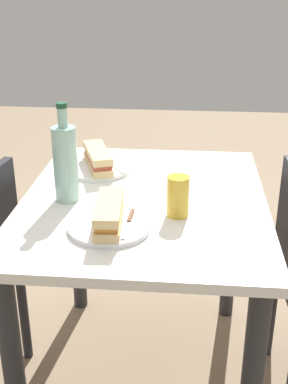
{
  "coord_description": "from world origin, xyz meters",
  "views": [
    {
      "loc": [
        1.49,
        0.14,
        1.42
      ],
      "look_at": [
        0.0,
        0.0,
        0.76
      ],
      "focal_mm": 47.66,
      "sensor_mm": 36.0,
      "label": 1
    }
  ],
  "objects_px": {
    "baguette_sandwich_near": "(109,214)",
    "beer_glass": "(178,196)",
    "plate_near": "(109,227)",
    "water_bottle": "(65,162)",
    "plate_far": "(98,169)",
    "knife_far": "(111,164)",
    "knife_near": "(129,222)",
    "baguette_sandwich_far": "(98,158)",
    "dining_table": "(144,234)"
  },
  "relations": [
    {
      "from": "plate_near",
      "to": "plate_far",
      "type": "xyz_separation_m",
      "value": [
        -0.45,
        -0.11,
        0.0
      ]
    },
    {
      "from": "dining_table",
      "to": "baguette_sandwich_near",
      "type": "bearing_deg",
      "value": -18.99
    },
    {
      "from": "dining_table",
      "to": "baguette_sandwich_near",
      "type": "distance_m",
      "value": 0.3
    },
    {
      "from": "baguette_sandwich_near",
      "to": "water_bottle",
      "type": "bearing_deg",
      "value": -138.98
    },
    {
      "from": "knife_near",
      "to": "knife_far",
      "type": "bearing_deg",
      "value": -165.35
    },
    {
      "from": "plate_near",
      "to": "water_bottle",
      "type": "bearing_deg",
      "value": -138.98
    },
    {
      "from": "beer_glass",
      "to": "plate_near",
      "type": "bearing_deg",
      "value": -60.27
    },
    {
      "from": "baguette_sandwich_near",
      "to": "beer_glass",
      "type": "distance_m",
      "value": 0.22
    },
    {
      "from": "plate_near",
      "to": "knife_far",
      "type": "relative_size",
      "value": 1.5
    },
    {
      "from": "baguette_sandwich_near",
      "to": "knife_near",
      "type": "height_order",
      "value": "baguette_sandwich_near"
    },
    {
      "from": "plate_near",
      "to": "baguette_sandwich_near",
      "type": "relative_size",
      "value": 1.03
    },
    {
      "from": "water_bottle",
      "to": "beer_glass",
      "type": "bearing_deg",
      "value": 77.12
    },
    {
      "from": "baguette_sandwich_near",
      "to": "beer_glass",
      "type": "relative_size",
      "value": 1.85
    },
    {
      "from": "beer_glass",
      "to": "plate_far",
      "type": "bearing_deg",
      "value": -138.65
    },
    {
      "from": "plate_far",
      "to": "baguette_sandwich_near",
      "type": "bearing_deg",
      "value": 13.87
    },
    {
      "from": "knife_near",
      "to": "baguette_sandwich_far",
      "type": "height_order",
      "value": "baguette_sandwich_far"
    },
    {
      "from": "plate_far",
      "to": "baguette_sandwich_far",
      "type": "xyz_separation_m",
      "value": [
        -0.0,
        0.0,
        0.04
      ]
    },
    {
      "from": "knife_near",
      "to": "baguette_sandwich_far",
      "type": "bearing_deg",
      "value": -159.26
    },
    {
      "from": "plate_near",
      "to": "knife_far",
      "type": "height_order",
      "value": "knife_far"
    },
    {
      "from": "knife_near",
      "to": "baguette_sandwich_far",
      "type": "distance_m",
      "value": 0.46
    },
    {
      "from": "knife_far",
      "to": "water_bottle",
      "type": "distance_m",
      "value": 0.32
    },
    {
      "from": "dining_table",
      "to": "baguette_sandwich_near",
      "type": "xyz_separation_m",
      "value": [
        0.23,
        -0.08,
        0.18
      ]
    },
    {
      "from": "baguette_sandwich_near",
      "to": "knife_far",
      "type": "height_order",
      "value": "baguette_sandwich_near"
    },
    {
      "from": "baguette_sandwich_far",
      "to": "beer_glass",
      "type": "distance_m",
      "value": 0.45
    },
    {
      "from": "knife_near",
      "to": "knife_far",
      "type": "height_order",
      "value": "same"
    },
    {
      "from": "knife_near",
      "to": "water_bottle",
      "type": "xyz_separation_m",
      "value": [
        -0.17,
        -0.22,
        0.11
      ]
    },
    {
      "from": "baguette_sandwich_far",
      "to": "baguette_sandwich_near",
      "type": "bearing_deg",
      "value": 13.87
    },
    {
      "from": "knife_near",
      "to": "beer_glass",
      "type": "bearing_deg",
      "value": 124.31
    },
    {
      "from": "baguette_sandwich_far",
      "to": "knife_far",
      "type": "relative_size",
      "value": 1.56
    },
    {
      "from": "knife_near",
      "to": "water_bottle",
      "type": "distance_m",
      "value": 0.3
    },
    {
      "from": "baguette_sandwich_near",
      "to": "knife_far",
      "type": "bearing_deg",
      "value": -171.97
    },
    {
      "from": "plate_far",
      "to": "beer_glass",
      "type": "height_order",
      "value": "beer_glass"
    },
    {
      "from": "dining_table",
      "to": "beer_glass",
      "type": "relative_size",
      "value": 7.72
    },
    {
      "from": "knife_near",
      "to": "plate_far",
      "type": "bearing_deg",
      "value": -159.26
    },
    {
      "from": "plate_far",
      "to": "knife_far",
      "type": "bearing_deg",
      "value": 122.27
    },
    {
      "from": "plate_near",
      "to": "baguette_sandwich_far",
      "type": "relative_size",
      "value": 0.96
    },
    {
      "from": "baguette_sandwich_near",
      "to": "water_bottle",
      "type": "distance_m",
      "value": 0.26
    },
    {
      "from": "plate_near",
      "to": "beer_glass",
      "type": "distance_m",
      "value": 0.22
    },
    {
      "from": "water_bottle",
      "to": "baguette_sandwich_near",
      "type": "bearing_deg",
      "value": 41.02
    },
    {
      "from": "plate_far",
      "to": "knife_near",
      "type": "bearing_deg",
      "value": 20.74
    },
    {
      "from": "plate_far",
      "to": "water_bottle",
      "type": "bearing_deg",
      "value": -11.63
    },
    {
      "from": "baguette_sandwich_near",
      "to": "plate_far",
      "type": "xyz_separation_m",
      "value": [
        -0.45,
        -0.11,
        -0.04
      ]
    },
    {
      "from": "knife_far",
      "to": "beer_glass",
      "type": "bearing_deg",
      "value": 34.83
    },
    {
      "from": "dining_table",
      "to": "beer_glass",
      "type": "bearing_deg",
      "value": 43.42
    },
    {
      "from": "beer_glass",
      "to": "knife_far",
      "type": "bearing_deg",
      "value": -145.17
    },
    {
      "from": "plate_near",
      "to": "baguette_sandwich_near",
      "type": "xyz_separation_m",
      "value": [
        0.0,
        0.0,
        0.04
      ]
    },
    {
      "from": "knife_near",
      "to": "baguette_sandwich_far",
      "type": "relative_size",
      "value": 0.74
    },
    {
      "from": "knife_far",
      "to": "beer_glass",
      "type": "xyz_separation_m",
      "value": [
        0.37,
        0.26,
        0.04
      ]
    },
    {
      "from": "plate_far",
      "to": "baguette_sandwich_far",
      "type": "height_order",
      "value": "baguette_sandwich_far"
    },
    {
      "from": "plate_near",
      "to": "baguette_sandwich_near",
      "type": "height_order",
      "value": "baguette_sandwich_near"
    }
  ]
}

